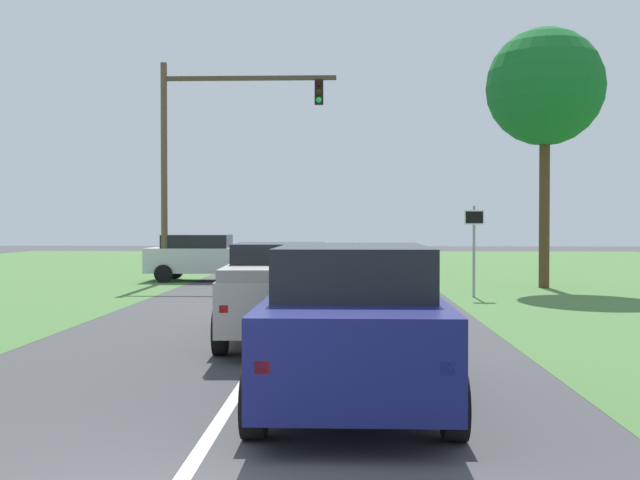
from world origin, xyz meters
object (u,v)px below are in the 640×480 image
object	(u,v)px
pickup_truck_lead	(281,290)
oak_tree_right	(545,88)
keep_moving_sign	(474,239)
traffic_light	(206,140)
crossing_suv_far	(202,257)
red_suv_near	(354,321)

from	to	relation	value
pickup_truck_lead	oak_tree_right	distance (m)	16.12
keep_moving_sign	pickup_truck_lead	bearing A→B (deg)	-119.49
keep_moving_sign	oak_tree_right	world-z (taller)	oak_tree_right
traffic_light	keep_moving_sign	xyz separation A→B (m)	(9.16, -5.63, -3.61)
pickup_truck_lead	crossing_suv_far	world-z (taller)	pickup_truck_lead
traffic_light	crossing_suv_far	distance (m)	4.52
red_suv_near	oak_tree_right	world-z (taller)	oak_tree_right
oak_tree_right	crossing_suv_far	distance (m)	14.13
pickup_truck_lead	red_suv_near	bearing A→B (deg)	-75.41
oak_tree_right	crossing_suv_far	xyz separation A→B (m)	(-12.49, 2.86, -5.97)
pickup_truck_lead	crossing_suv_far	size ratio (longest dim) A/B	1.32
red_suv_near	oak_tree_right	distance (m)	19.86
pickup_truck_lead	oak_tree_right	size ratio (longest dim) A/B	0.62
red_suv_near	pickup_truck_lead	world-z (taller)	red_suv_near
red_suv_near	pickup_truck_lead	xyz separation A→B (m)	(-1.33, 5.11, -0.05)
pickup_truck_lead	keep_moving_sign	world-z (taller)	keep_moving_sign
traffic_light	oak_tree_right	world-z (taller)	oak_tree_right
red_suv_near	traffic_light	distance (m)	20.92
pickup_truck_lead	keep_moving_sign	size ratio (longest dim) A/B	2.02
traffic_light	crossing_suv_far	world-z (taller)	traffic_light
keep_moving_sign	crossing_suv_far	distance (m)	11.51
red_suv_near	crossing_suv_far	world-z (taller)	red_suv_near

